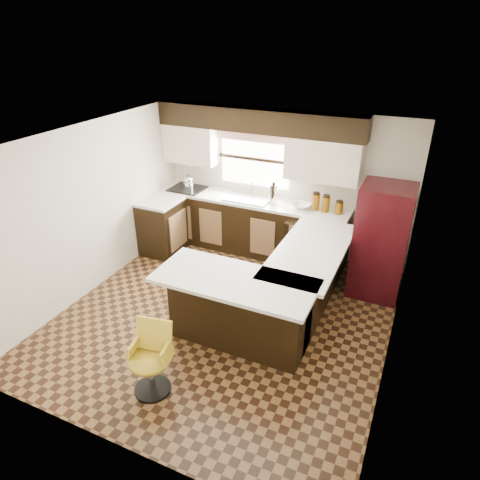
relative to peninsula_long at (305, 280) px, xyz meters
The scene contains 30 objects.
floor 1.18m from the peninsula_long, 145.22° to the right, with size 4.40×4.40×0.00m, color #49301A.
ceiling 2.24m from the peninsula_long, 145.22° to the right, with size 4.40×4.40×0.00m, color silver.
wall_back 1.96m from the peninsula_long, 119.74° to the left, with size 4.40×4.40×0.00m, color beige.
wall_front 3.06m from the peninsula_long, 107.67° to the right, with size 4.40×4.40×0.00m, color beige.
wall_left 3.15m from the peninsula_long, 168.23° to the right, with size 4.40×4.40×0.00m, color beige.
wall_right 1.55m from the peninsula_long, 27.51° to the right, with size 4.40×4.40×0.00m, color beige.
base_cab_back 1.86m from the peninsula_long, 136.64° to the left, with size 3.30×0.60×0.90m, color black.
base_cab_left 2.77m from the peninsula_long, 166.97° to the left, with size 0.60×0.70×0.90m, color black.
counter_back 1.92m from the peninsula_long, 136.64° to the left, with size 3.30×0.60×0.04m, color silver.
counter_left 2.81m from the peninsula_long, 166.97° to the left, with size 0.60×0.70×0.04m, color silver.
soffit 2.60m from the peninsula_long, 132.88° to the left, with size 3.40×0.35×0.36m, color black.
upper_cab_left 3.15m from the peninsula_long, 150.95° to the left, with size 0.94×0.35×0.64m, color beige.
upper_cab_right 1.90m from the peninsula_long, 98.93° to the left, with size 1.14×0.35×0.64m, color beige.
window_pane 2.36m from the peninsula_long, 132.00° to the left, with size 1.20×0.02×0.90m, color white.
valance 2.54m from the peninsula_long, 132.74° to the left, with size 1.30×0.06×0.18m, color #D19B93.
sink 1.95m from the peninsula_long, 138.13° to the left, with size 0.75×0.45×0.03m, color #B2B2B7.
dishwasher 1.05m from the peninsula_long, 109.47° to the left, with size 0.58×0.03×0.78m, color black.
cooktop 2.89m from the peninsula_long, 153.80° to the left, with size 0.58×0.50×0.03m, color black.
peninsula_long is the anchor object (origin of this frame).
peninsula_return 1.11m from the peninsula_long, 118.30° to the right, with size 1.65×0.60×0.90m, color black.
counter_pen_long 0.48m from the peninsula_long, ahead, with size 0.84×1.95×0.04m, color silver.
counter_pen_return 1.29m from the peninsula_long, 117.10° to the right, with size 1.89×0.84×0.04m, color silver.
refrigerator 1.24m from the peninsula_long, 45.65° to the left, with size 0.71×0.68×1.65m, color black.
bar_chair 2.36m from the peninsula_long, 116.12° to the right, with size 0.43×0.43×0.82m, color gold, non-canonical shape.
kettle 2.88m from the peninsula_long, 153.49° to the left, with size 0.19×0.19×0.25m, color silver, non-canonical shape.
percolator 1.72m from the peninsula_long, 126.80° to the left, with size 0.13×0.13×0.32m, color silver.
mixing_bowl 1.46m from the peninsula_long, 110.43° to the left, with size 0.29×0.29×0.07m, color white.
canister_large 1.46m from the peninsula_long, 101.26° to the left, with size 0.13×0.13×0.26m, color #794B05.
canister_med 1.44m from the peninsula_long, 94.28° to the left, with size 0.12×0.12×0.24m, color #794B05.
canister_small 1.43m from the peninsula_long, 85.10° to the left, with size 0.12×0.12×0.18m, color #794B05.
Camera 1 is at (2.13, -4.20, 3.58)m, focal length 32.00 mm.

